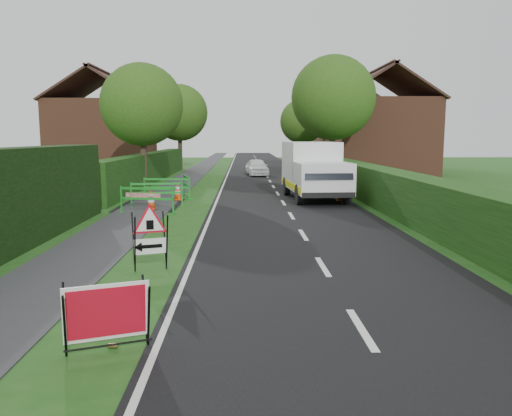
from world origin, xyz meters
name	(u,v)px	position (x,y,z in m)	size (l,w,h in m)	color
ground	(202,282)	(0.00, 0.00, 0.00)	(120.00, 120.00, 0.00)	#1C4F16
road_surface	(262,169)	(2.50, 35.00, 0.00)	(6.00, 90.00, 0.02)	black
footpath	(200,169)	(-3.00, 35.00, 0.01)	(2.00, 90.00, 0.02)	#2D2D30
hedge_west_far	(151,182)	(-5.00, 22.00, 0.00)	(1.00, 24.00, 1.80)	#14380F
hedge_east	(354,192)	(6.50, 16.00, 0.00)	(1.20, 50.00, 1.50)	#14380F
house_west	(104,136)	(-10.00, 30.00, 2.90)	(7.50, 7.40, 7.88)	brown
house_east_a	(379,135)	(11.00, 28.00, 2.90)	(7.50, 7.40, 7.88)	brown
house_east_b	(352,136)	(12.00, 42.00, 2.90)	(7.50, 7.40, 7.88)	brown
tree_nw	(142,105)	(-4.60, 18.00, 4.48)	(4.40, 4.40, 6.70)	#2D2116
tree_ne	(333,98)	(6.40, 22.00, 5.17)	(5.20, 5.20, 7.79)	#2D2116
tree_fw	(179,113)	(-4.60, 34.00, 4.83)	(4.80, 4.80, 7.24)	#2D2116
tree_fe	(302,122)	(6.40, 38.00, 4.22)	(4.20, 4.20, 6.33)	#2D2116
red_rect_sign	(107,313)	(-0.96, -3.14, 0.52)	(1.20, 0.95, 0.90)	black
triangle_sign	(148,232)	(-1.16, 0.77, 0.83)	(1.02, 1.02, 1.19)	black
works_van	(314,169)	(3.97, 12.93, 1.35)	(2.54, 5.72, 2.55)	silver
traffic_cone_0	(341,193)	(5.03, 11.96, 0.39)	(0.38, 0.38, 0.79)	black
traffic_cone_1	(348,190)	(5.60, 13.23, 0.39)	(0.38, 0.38, 0.79)	black
traffic_cone_2	(319,185)	(4.60, 15.39, 0.39)	(0.38, 0.38, 0.79)	black
traffic_cone_3	(151,200)	(-2.71, 9.55, 0.39)	(0.38, 0.38, 0.79)	black
traffic_cone_4	(178,192)	(-2.06, 12.42, 0.39)	(0.38, 0.38, 0.79)	black
ped_barrier_0	(147,197)	(-2.70, 8.72, 0.63)	(2.09, 0.78, 1.00)	#198B24
ped_barrier_1	(157,191)	(-2.66, 10.63, 0.63)	(2.09, 0.61, 1.00)	#198B24
ped_barrier_2	(167,186)	(-2.60, 12.85, 0.63)	(2.07, 0.45, 1.00)	#198B24
ped_barrier_3	(187,183)	(-1.84, 13.99, 0.63)	(0.82, 2.08, 1.00)	#198B24
redwhite_plank	(143,208)	(-3.16, 10.35, 0.00)	(1.50, 0.04, 0.25)	red
litter_can	(113,348)	(-0.93, -3.03, 0.00)	(0.07, 0.07, 0.12)	#BF7F4C
hatchback_car	(257,167)	(1.81, 26.84, 0.62)	(1.46, 3.63, 1.24)	white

